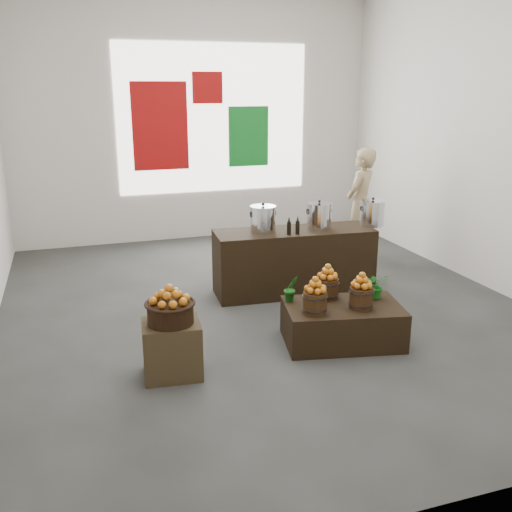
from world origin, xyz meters
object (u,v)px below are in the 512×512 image
object	(u,v)px
stock_pot_left	(263,220)
wicker_basket	(170,313)
crate	(172,349)
shopper	(360,204)
stock_pot_center	(319,217)
stock_pot_right	(372,214)
counter	(294,261)
display_table	(342,324)

from	to	relation	value
stock_pot_left	wicker_basket	bearing A→B (deg)	-130.20
crate	stock_pot_left	size ratio (longest dim) A/B	1.67
crate	shopper	distance (m)	4.40
stock_pot_center	stock_pot_right	distance (m)	0.72
wicker_basket	counter	bearing A→B (deg)	42.31
crate	counter	world-z (taller)	counter
crate	wicker_basket	world-z (taller)	wicker_basket
stock_pot_left	shopper	size ratio (longest dim) A/B	0.18
counter	stock_pot_left	world-z (taller)	stock_pot_left
stock_pot_center	shopper	bearing A→B (deg)	43.23
wicker_basket	stock_pot_center	bearing A→B (deg)	37.52
display_table	shopper	xyz separation A→B (m)	(1.59, 2.64, 0.63)
crate	shopper	world-z (taller)	shopper
shopper	stock_pot_center	bearing A→B (deg)	5.22
stock_pot_center	stock_pot_right	bearing A→B (deg)	-4.24
wicker_basket	shopper	size ratio (longest dim) A/B	0.25
display_table	stock_pot_right	bearing A→B (deg)	64.15
stock_pot_left	stock_pot_right	xyz separation A→B (m)	(1.44, -0.11, 0.00)
shopper	stock_pot_left	bearing A→B (deg)	-8.92
counter	stock_pot_right	size ratio (longest dim) A/B	6.47
stock_pot_right	counter	bearing A→B (deg)	175.76
stock_pot_center	stock_pot_right	size ratio (longest dim) A/B	1.00
stock_pot_left	stock_pot_center	world-z (taller)	same
counter	shopper	size ratio (longest dim) A/B	1.19
counter	stock_pot_left	size ratio (longest dim) A/B	6.47
stock_pot_left	shopper	xyz separation A→B (m)	(1.90, 1.06, -0.13)
counter	shopper	distance (m)	1.90
crate	stock_pot_left	xyz separation A→B (m)	(1.46, 1.73, 0.71)
counter	crate	bearing A→B (deg)	-133.45
stock_pot_center	stock_pot_right	xyz separation A→B (m)	(0.72, -0.05, 0.00)
crate	stock_pot_right	size ratio (longest dim) A/B	1.67
stock_pot_right	wicker_basket	bearing A→B (deg)	-150.80
counter	stock_pot_right	xyz separation A→B (m)	(1.03, -0.08, 0.56)
display_table	stock_pot_right	world-z (taller)	stock_pot_right
crate	stock_pot_left	bearing A→B (deg)	49.80
shopper	counter	bearing A→B (deg)	-2.00
wicker_basket	stock_pot_right	size ratio (longest dim) A/B	1.34
wicker_basket	stock_pot_right	bearing A→B (deg)	29.20
shopper	crate	bearing A→B (deg)	1.63
stock_pot_right	shopper	world-z (taller)	shopper
counter	wicker_basket	bearing A→B (deg)	-133.45
stock_pot_left	shopper	distance (m)	2.18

